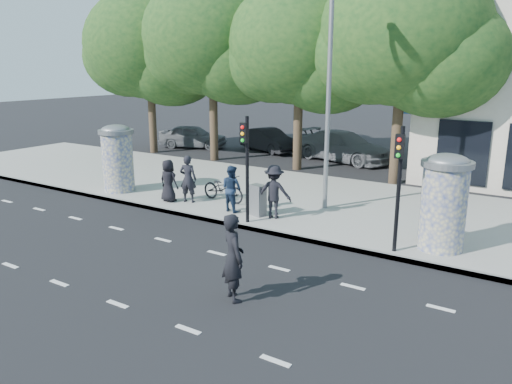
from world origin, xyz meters
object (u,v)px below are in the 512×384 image
Objects in this scene: ad_column_left at (118,157)px; cabinet_left at (258,200)px; traffic_pole_far at (399,177)px; street_lamp at (329,73)px; man_road at (233,257)px; car_right at (343,146)px; car_left at (193,136)px; ped_a at (168,181)px; ped_b at (188,179)px; ped_c at (232,188)px; cabinet_right at (433,225)px; ad_column_right at (444,200)px; traffic_pole_near at (246,159)px; car_mid at (269,140)px; ped_d at (274,192)px; bicycle at (223,188)px.

ad_column_left is 2.53× the size of cabinet_left.
ad_column_left is 0.78× the size of traffic_pole_far.
street_lamp is at bearing 14.94° from ad_column_left.
car_right is (-4.45, 16.63, -0.19)m from man_road.
street_lamp reaches higher than car_left.
street_lamp reaches higher than man_road.
ped_b is (0.66, 0.33, 0.09)m from ped_a.
cabinet_right is (6.63, 0.52, -0.29)m from ped_c.
ped_c reaches higher than cabinet_right.
street_lamp reaches higher than ad_column_right.
cabinet_left is at bearing 97.56° from traffic_pole_near.
ped_b reaches higher than car_mid.
car_right is at bearing -99.60° from ped_a.
traffic_pole_far is (11.40, -0.71, 0.69)m from ad_column_left.
cabinet_left reaches higher than cabinet_right.
traffic_pole_far reaches higher than ad_column_left.
ad_column_right reaches higher than ped_c.
ped_d is 0.70m from cabinet_left.
man_road reaches higher than ped_c.
car_right is (-3.26, 9.37, -3.99)m from street_lamp.
car_mid is at bearing 90.99° from ad_column_left.
cabinet_left is (3.04, -0.03, -0.35)m from ped_b.
ad_column_right reaches higher than man_road.
ped_a is at bearing -158.44° from cabinet_right.
ad_column_right is 20.21m from car_left.
ad_column_right reaches higher than car_mid.
ad_column_right is (12.40, 0.20, 0.00)m from ad_column_left.
cabinet_left is (-5.91, -0.04, -0.86)m from ad_column_right.
ad_column_left is at bearing -179.08° from ad_column_right.
traffic_pole_far reaches higher than car_right.
ad_column_right is 1.52m from traffic_pole_far.
traffic_pole_far reaches higher than bicycle.
ped_d is at bearing 61.77° from traffic_pole_near.
traffic_pole_far is at bearing -177.16° from ped_c.
bicycle is at bearing 173.30° from cabinet_left.
street_lamp reaches higher than cabinet_right.
street_lamp is (8.00, 2.13, 3.26)m from ad_column_left.
man_road is at bearing -29.14° from ad_column_left.
ad_column_right is 6.97m from ped_c.
traffic_pole_near is (-5.80, -0.91, 0.69)m from ad_column_right.
ped_a is at bearing -3.73° from man_road.
traffic_pole_near is 1.71× the size of man_road.
car_mid is at bearing -90.17° from ped_b.
ped_d is at bearing -115.28° from street_lamp.
ad_column_right is at bearing -89.92° from bicycle.
traffic_pole_far is 0.82× the size of car_mid.
ped_b is at bearing -140.95° from car_mid.
car_right is at bearing 124.13° from ad_column_right.
ad_column_right is at bearing -131.40° from car_right.
ad_column_right is 9.65m from ped_a.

